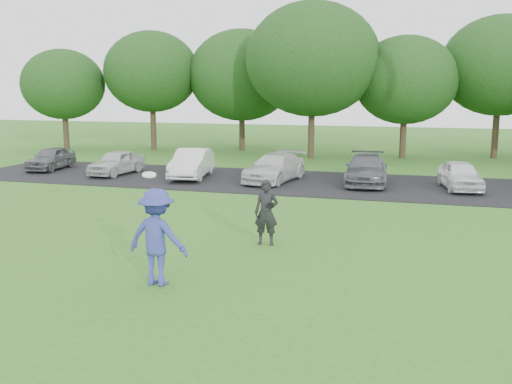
% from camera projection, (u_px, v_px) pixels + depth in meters
% --- Properties ---
extents(ground, '(100.00, 100.00, 0.00)m').
position_uv_depth(ground, '(208.00, 285.00, 11.52)').
color(ground, '#327120').
rests_on(ground, ground).
extents(parking_lot, '(32.00, 6.50, 0.03)m').
position_uv_depth(parking_lot, '(319.00, 183.00, 23.79)').
color(parking_lot, black).
rests_on(parking_lot, ground).
extents(frisbee_player, '(1.31, 0.81, 2.34)m').
position_uv_depth(frisbee_player, '(157.00, 237.00, 11.40)').
color(frisbee_player, '#373F9D').
rests_on(frisbee_player, ground).
extents(camera_bystander, '(0.63, 0.45, 1.66)m').
position_uv_depth(camera_bystander, '(266.00, 213.00, 14.35)').
color(camera_bystander, black).
rests_on(camera_bystander, ground).
extents(parked_cars, '(27.94, 4.62, 1.26)m').
position_uv_depth(parked_cars, '(320.00, 169.00, 23.68)').
color(parked_cars, slate).
rests_on(parked_cars, parking_lot).
extents(tree_row, '(42.39, 9.85, 8.64)m').
position_uv_depth(tree_row, '(378.00, 70.00, 31.72)').
color(tree_row, '#38281C').
rests_on(tree_row, ground).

